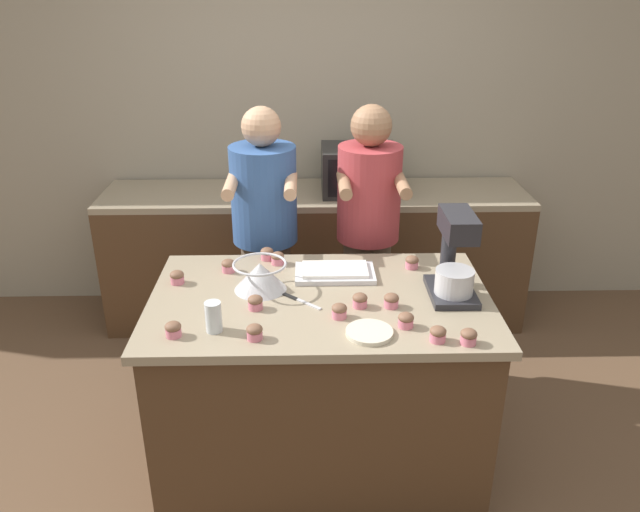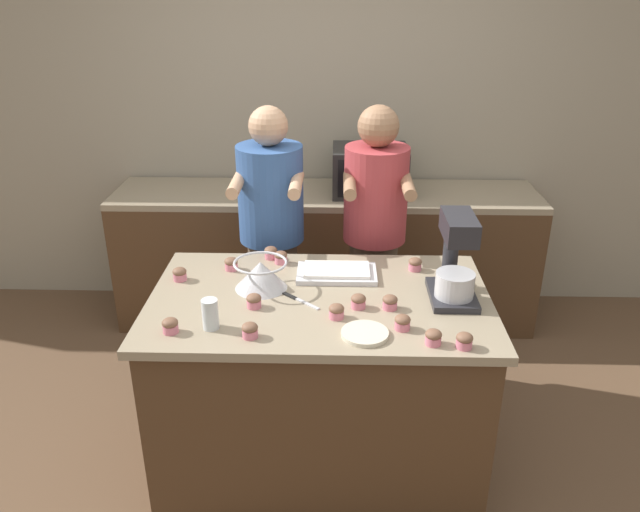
# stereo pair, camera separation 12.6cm
# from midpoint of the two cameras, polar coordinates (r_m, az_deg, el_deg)

# --- Properties ---
(ground_plane) EXTENTS (16.00, 16.00, 0.00)m
(ground_plane) POSITION_cam_midpoint_polar(r_m,az_deg,el_deg) (3.32, -1.13, -17.84)
(ground_plane) COLOR brown
(back_wall) EXTENTS (10.00, 0.06, 2.70)m
(back_wall) POSITION_cam_midpoint_polar(r_m,az_deg,el_deg) (4.36, -1.39, 12.67)
(back_wall) COLOR gray
(back_wall) RESTS_ON ground_plane
(island_counter) EXTENTS (1.53, 0.94, 0.91)m
(island_counter) POSITION_cam_midpoint_polar(r_m,az_deg,el_deg) (3.03, -1.20, -11.39)
(island_counter) COLOR #4C331E
(island_counter) RESTS_ON ground_plane
(back_counter) EXTENTS (2.80, 0.60, 0.92)m
(back_counter) POSITION_cam_midpoint_polar(r_m,az_deg,el_deg) (4.30, -1.27, 0.02)
(back_counter) COLOR #4C331E
(back_counter) RESTS_ON ground_plane
(person_left) EXTENTS (0.37, 0.52, 1.62)m
(person_left) POSITION_cam_midpoint_polar(r_m,az_deg,el_deg) (3.52, -6.02, 0.97)
(person_left) COLOR brown
(person_left) RESTS_ON ground_plane
(person_right) EXTENTS (0.36, 0.51, 1.62)m
(person_right) POSITION_cam_midpoint_polar(r_m,az_deg,el_deg) (3.51, 3.33, 1.18)
(person_right) COLOR brown
(person_right) RESTS_ON ground_plane
(stand_mixer) EXTENTS (0.20, 0.30, 0.40)m
(stand_mixer) POSITION_cam_midpoint_polar(r_m,az_deg,el_deg) (2.78, 10.91, -0.36)
(stand_mixer) COLOR #232328
(stand_mixer) RESTS_ON island_counter
(mixing_bowl) EXTENTS (0.25, 0.25, 0.13)m
(mixing_bowl) POSITION_cam_midpoint_polar(r_m,az_deg,el_deg) (2.85, -6.77, -1.77)
(mixing_bowl) COLOR #BCBCC1
(mixing_bowl) RESTS_ON island_counter
(baking_tray) EXTENTS (0.38, 0.22, 0.04)m
(baking_tray) POSITION_cam_midpoint_polar(r_m,az_deg,el_deg) (2.98, 0.16, -1.49)
(baking_tray) COLOR silver
(baking_tray) RESTS_ON island_counter
(microwave_oven) EXTENTS (0.48, 0.39, 0.30)m
(microwave_oven) POSITION_cam_midpoint_polar(r_m,az_deg,el_deg) (4.09, 2.66, 7.87)
(microwave_oven) COLOR black
(microwave_oven) RESTS_ON back_counter
(drinking_glass) EXTENTS (0.07, 0.07, 0.13)m
(drinking_glass) POSITION_cam_midpoint_polar(r_m,az_deg,el_deg) (2.55, -11.12, -5.49)
(drinking_glass) COLOR silver
(drinking_glass) RESTS_ON island_counter
(small_plate) EXTENTS (0.19, 0.19, 0.02)m
(small_plate) POSITION_cam_midpoint_polar(r_m,az_deg,el_deg) (2.51, 3.09, -7.01)
(small_plate) COLOR beige
(small_plate) RESTS_ON island_counter
(knife) EXTENTS (0.17, 0.16, 0.01)m
(knife) POSITION_cam_midpoint_polar(r_m,az_deg,el_deg) (2.76, -3.22, -4.06)
(knife) COLOR #BCBCC1
(knife) RESTS_ON island_counter
(cupcake_0) EXTENTS (0.07, 0.07, 0.06)m
(cupcake_0) POSITION_cam_midpoint_polar(r_m,az_deg,el_deg) (2.49, 12.02, -7.22)
(cupcake_0) COLOR #D17084
(cupcake_0) RESTS_ON island_counter
(cupcake_1) EXTENTS (0.07, 0.07, 0.06)m
(cupcake_1) POSITION_cam_midpoint_polar(r_m,az_deg,el_deg) (2.56, 6.46, -5.84)
(cupcake_1) COLOR #D17084
(cupcake_1) RESTS_ON island_counter
(cupcake_2) EXTENTS (0.07, 0.07, 0.06)m
(cupcake_2) POSITION_cam_midpoint_polar(r_m,az_deg,el_deg) (2.70, -7.27, -4.23)
(cupcake_2) COLOR #D17084
(cupcake_2) RESTS_ON island_counter
(cupcake_3) EXTENTS (0.07, 0.07, 0.06)m
(cupcake_3) POSITION_cam_midpoint_polar(r_m,az_deg,el_deg) (2.49, 9.29, -7.06)
(cupcake_3) COLOR #D17084
(cupcake_3) RESTS_ON island_counter
(cupcake_4) EXTENTS (0.07, 0.07, 0.06)m
(cupcake_4) POSITION_cam_midpoint_polar(r_m,az_deg,el_deg) (2.49, -7.46, -6.91)
(cupcake_4) COLOR #D17084
(cupcake_4) RESTS_ON island_counter
(cupcake_5) EXTENTS (0.07, 0.07, 0.06)m
(cupcake_5) POSITION_cam_midpoint_polar(r_m,az_deg,el_deg) (2.62, 0.39, -5.04)
(cupcake_5) COLOR #D17084
(cupcake_5) RESTS_ON island_counter
(cupcake_6) EXTENTS (0.07, 0.07, 0.06)m
(cupcake_6) POSITION_cam_midpoint_polar(r_m,az_deg,el_deg) (3.07, 7.24, -0.56)
(cupcake_6) COLOR #D17084
(cupcake_6) RESTS_ON island_counter
(cupcake_7) EXTENTS (0.07, 0.07, 0.06)m
(cupcake_7) POSITION_cam_midpoint_polar(r_m,az_deg,el_deg) (2.71, 5.21, -4.07)
(cupcake_7) COLOR #D17084
(cupcake_7) RESTS_ON island_counter
(cupcake_8) EXTENTS (0.07, 0.07, 0.06)m
(cupcake_8) POSITION_cam_midpoint_polar(r_m,az_deg,el_deg) (2.99, -14.12, -1.89)
(cupcake_8) COLOR #D17084
(cupcake_8) RESTS_ON island_counter
(cupcake_9) EXTENTS (0.07, 0.07, 0.06)m
(cupcake_9) POSITION_cam_midpoint_polar(r_m,az_deg,el_deg) (2.57, -14.66, -6.51)
(cupcake_9) COLOR #D17084
(cupcake_9) RESTS_ON island_counter
(cupcake_10) EXTENTS (0.07, 0.07, 0.06)m
(cupcake_10) POSITION_cam_midpoint_polar(r_m,az_deg,el_deg) (3.05, -9.56, -0.88)
(cupcake_10) COLOR #D17084
(cupcake_10) RESTS_ON island_counter
(cupcake_11) EXTENTS (0.07, 0.07, 0.06)m
(cupcake_11) POSITION_cam_midpoint_polar(r_m,az_deg,el_deg) (2.70, 2.33, -4.07)
(cupcake_11) COLOR #D17084
(cupcake_11) RESTS_ON island_counter
(cupcake_12) EXTENTS (0.07, 0.07, 0.06)m
(cupcake_12) POSITION_cam_midpoint_polar(r_m,az_deg,el_deg) (3.16, -6.01, 0.22)
(cupcake_12) COLOR #D17084
(cupcake_12) RESTS_ON island_counter
(cupcake_13) EXTENTS (0.07, 0.07, 0.06)m
(cupcake_13) POSITION_cam_midpoint_polar(r_m,az_deg,el_deg) (3.10, -5.07, -0.19)
(cupcake_13) COLOR #D17084
(cupcake_13) RESTS_ON island_counter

